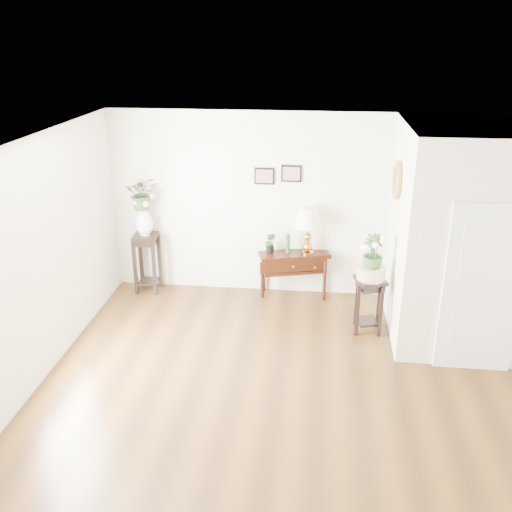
% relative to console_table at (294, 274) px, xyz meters
% --- Properties ---
extents(floor, '(6.00, 5.50, 0.02)m').
position_rel_console_table_xyz_m(floor, '(0.17, -2.57, -0.36)').
color(floor, '#543615').
rests_on(floor, ground).
extents(ceiling, '(6.00, 5.50, 0.02)m').
position_rel_console_table_xyz_m(ceiling, '(0.17, -2.57, 2.44)').
color(ceiling, white).
rests_on(ceiling, ground).
extents(wall_back, '(6.00, 0.02, 2.80)m').
position_rel_console_table_xyz_m(wall_back, '(0.17, 0.18, 1.04)').
color(wall_back, silver).
rests_on(wall_back, ground).
extents(wall_front, '(6.00, 0.02, 2.80)m').
position_rel_console_table_xyz_m(wall_front, '(0.17, -5.32, 1.04)').
color(wall_front, silver).
rests_on(wall_front, ground).
extents(wall_left, '(0.02, 5.50, 2.80)m').
position_rel_console_table_xyz_m(wall_left, '(-2.83, -2.57, 1.04)').
color(wall_left, silver).
rests_on(wall_left, ground).
extents(partition, '(1.80, 1.95, 2.80)m').
position_rel_console_table_xyz_m(partition, '(2.27, -0.79, 1.04)').
color(partition, silver).
rests_on(partition, floor).
extents(door, '(0.90, 0.05, 2.10)m').
position_rel_console_table_xyz_m(door, '(2.27, -1.79, 0.69)').
color(door, white).
rests_on(door, floor).
extents(art_print_left, '(0.30, 0.02, 0.25)m').
position_rel_console_table_xyz_m(art_print_left, '(-0.48, 0.16, 1.49)').
color(art_print_left, black).
rests_on(art_print_left, wall_back).
extents(art_print_right, '(0.30, 0.02, 0.25)m').
position_rel_console_table_xyz_m(art_print_right, '(-0.08, 0.16, 1.54)').
color(art_print_right, black).
rests_on(art_print_right, wall_back).
extents(wall_ornament, '(0.07, 0.51, 0.51)m').
position_rel_console_table_xyz_m(wall_ornament, '(1.33, -0.67, 1.69)').
color(wall_ornament, '#BC8833').
rests_on(wall_ornament, partition).
extents(console_table, '(1.13, 0.64, 0.71)m').
position_rel_console_table_xyz_m(console_table, '(0.00, 0.00, 0.00)').
color(console_table, black).
rests_on(console_table, floor).
extents(table_lamp, '(0.49, 0.49, 0.73)m').
position_rel_console_table_xyz_m(table_lamp, '(0.20, 0.00, 0.71)').
color(table_lamp, '#AC7430').
rests_on(table_lamp, console_table).
extents(green_vase, '(0.07, 0.07, 0.30)m').
position_rel_console_table_xyz_m(green_vase, '(-0.10, 0.00, 0.53)').
color(green_vase, '#1B4D2A').
rests_on(green_vase, console_table).
extents(potted_plant, '(0.19, 0.17, 0.30)m').
position_rel_console_table_xyz_m(potted_plant, '(-0.37, 0.00, 0.50)').
color(potted_plant, '#294C22').
rests_on(potted_plant, console_table).
extents(plant_stand_a, '(0.39, 0.39, 0.94)m').
position_rel_console_table_xyz_m(plant_stand_a, '(-2.29, -0.07, 0.11)').
color(plant_stand_a, black).
rests_on(plant_stand_a, floor).
extents(porcelain_vase, '(0.29, 0.29, 0.45)m').
position_rel_console_table_xyz_m(porcelain_vase, '(-2.29, -0.07, 0.81)').
color(porcelain_vase, white).
rests_on(porcelain_vase, plant_stand_a).
extents(lily_arrangement, '(0.56, 0.52, 0.51)m').
position_rel_console_table_xyz_m(lily_arrangement, '(-2.29, -0.07, 1.24)').
color(lily_arrangement, '#294C22').
rests_on(lily_arrangement, porcelain_vase).
extents(plant_stand_b, '(0.46, 0.46, 0.78)m').
position_rel_console_table_xyz_m(plant_stand_b, '(1.07, -0.98, 0.03)').
color(plant_stand_b, black).
rests_on(plant_stand_b, floor).
extents(ceramic_bowl, '(0.40, 0.40, 0.17)m').
position_rel_console_table_xyz_m(ceramic_bowl, '(1.07, -0.98, 0.50)').
color(ceramic_bowl, beige).
rests_on(ceramic_bowl, plant_stand_b).
extents(narcissus, '(0.33, 0.33, 0.50)m').
position_rel_console_table_xyz_m(narcissus, '(1.07, -0.98, 0.79)').
color(narcissus, '#294C22').
rests_on(narcissus, ceramic_bowl).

